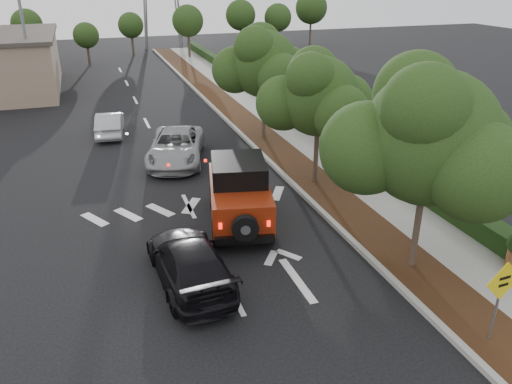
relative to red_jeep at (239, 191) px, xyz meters
name	(u,v)px	position (x,y,z in m)	size (l,w,h in m)	color
ground	(232,293)	(-1.50, -4.16, -1.18)	(120.00, 120.00, 0.00)	black
curb	(252,145)	(3.10, 7.84, -1.11)	(0.20, 70.00, 0.15)	#9E9B93
planting_strip	(270,143)	(4.10, 7.84, -1.12)	(1.80, 70.00, 0.12)	black
sidewalk	(303,139)	(6.00, 7.84, -1.12)	(2.00, 70.00, 0.12)	gray
hedge	(327,131)	(7.40, 7.84, -0.78)	(0.80, 70.00, 0.80)	black
transmission_tower	(164,48)	(4.50, 43.84, -1.18)	(7.00, 4.00, 28.00)	slate
street_tree_near	(411,267)	(4.10, -4.66, -1.18)	(3.80, 3.80, 5.92)	#1A3210
street_tree_mid	(314,183)	(4.10, 2.34, -1.18)	(3.20, 3.20, 5.32)	#1A3210
street_tree_far	(264,138)	(4.10, 8.84, -1.18)	(3.40, 3.40, 5.62)	#1A3210
light_pole_a	(37,101)	(-8.00, 21.84, -1.18)	(2.00, 0.22, 9.00)	slate
light_pole_b	(32,71)	(-9.00, 33.84, -1.18)	(2.00, 0.22, 9.00)	slate
red_jeep	(239,191)	(0.00, 0.00, 0.00)	(2.87, 4.75, 2.33)	black
silver_suv_ahead	(176,147)	(-1.00, 6.90, -0.45)	(2.42, 5.25, 1.46)	#95989C
black_suv_oncoming	(190,262)	(-2.50, -3.22, -0.51)	(1.89, 4.64, 1.35)	black
silver_sedan_oncoming	(110,124)	(-3.68, 12.18, -0.55)	(1.34, 3.85, 1.27)	#A8AAAF
speed_hump_sign	(501,291)	(3.91, -8.17, 0.35)	(1.04, 0.10, 2.22)	slate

